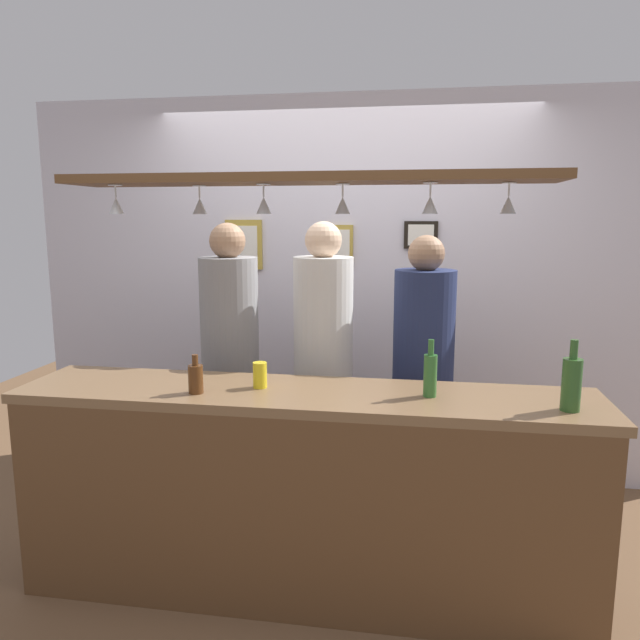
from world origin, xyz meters
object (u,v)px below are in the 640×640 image
Objects in this scene: bottle_champagne_green at (572,383)px; picture_frame_crest at (340,244)px; person_right_navy_shirt at (423,356)px; bottle_beer_green_import at (430,374)px; picture_frame_upper_small at (421,235)px; picture_frame_caricature at (244,245)px; bottle_beer_brown_stubby at (196,378)px; drink_can at (260,375)px; person_left_grey_shirt at (230,342)px; person_middle_white_patterned_shirt at (323,344)px.

bottle_champagne_green is 1.97m from picture_frame_crest.
person_right_navy_shirt is 0.69m from bottle_beer_green_import.
bottle_champagne_green is at bearing -67.43° from picture_frame_upper_small.
bottle_beer_green_import is at bearing -47.88° from picture_frame_caricature.
bottle_beer_brown_stubby is at bearing -179.53° from bottle_champagne_green.
bottle_champagne_green is 2.46× the size of drink_can.
picture_frame_upper_small is at bearing 112.57° from bottle_champagne_green.
person_left_grey_shirt is 9.80× the size of bottle_beer_brown_stubby.
bottle_beer_brown_stubby is 1.48× the size of drink_can.
person_left_grey_shirt is 0.76m from drink_can.
person_left_grey_shirt is at bearing -80.81° from picture_frame_caricature.
drink_can is 0.47× the size of picture_frame_crest.
bottle_beer_green_import reaches higher than bottle_beer_brown_stubby.
picture_frame_upper_small reaches higher than drink_can.
person_left_grey_shirt reaches higher than bottle_beer_brown_stubby.
person_middle_white_patterned_shirt reaches higher than drink_can.
person_left_grey_shirt is 14.45× the size of drink_can.
bottle_champagne_green is at bearing 0.47° from bottle_beer_brown_stubby.
picture_frame_upper_small reaches higher than bottle_beer_brown_stubby.
bottle_beer_green_import is 1.60m from picture_frame_crest.
bottle_beer_green_import is 0.58m from bottle_champagne_green.
picture_frame_caricature reaches higher than picture_frame_crest.
bottle_champagne_green reaches higher than bottle_beer_brown_stubby.
person_middle_white_patterned_shirt is 0.89m from picture_frame_crest.
person_middle_white_patterned_shirt is 5.91× the size of bottle_champagne_green.
picture_frame_crest is (0.19, 1.39, 0.55)m from drink_can.
picture_frame_caricature is (-1.21, 0.00, -0.07)m from picture_frame_upper_small.
bottle_beer_green_import is 1.51m from picture_frame_upper_small.
person_right_navy_shirt is (0.57, 0.00, -0.05)m from person_middle_white_patterned_shirt.
picture_frame_upper_small reaches higher than bottle_champagne_green.
person_left_grey_shirt reaches higher than bottle_beer_green_import.
person_left_grey_shirt is 1.89m from bottle_champagne_green.
bottle_champagne_green is at bearing -24.75° from person_left_grey_shirt.
person_middle_white_patterned_shirt is 0.93m from bottle_beer_brown_stubby.
person_right_navy_shirt is 6.53× the size of bottle_beer_green_import.
person_right_navy_shirt is 0.97m from picture_frame_upper_small.
picture_frame_upper_small is at bearing 33.08° from person_left_grey_shirt.
drink_can is 0.36× the size of picture_frame_caricature.
bottle_beer_green_import is 0.87× the size of bottle_champagne_green.
person_left_grey_shirt is at bearing 180.00° from person_right_navy_shirt.
person_middle_white_patterned_shirt is at bearing 60.27° from bottle_beer_brown_stubby.
person_left_grey_shirt is 1.06m from picture_frame_crest.
bottle_beer_green_import is at bearing -87.76° from picture_frame_upper_small.
bottle_beer_brown_stubby is at bearing -106.78° from picture_frame_crest.
picture_frame_caricature is at bearing 133.33° from person_middle_white_patterned_shirt.
person_left_grey_shirt is 6.78× the size of picture_frame_crest.
picture_frame_upper_small is (-0.05, 1.40, 0.58)m from bottle_beer_green_import.
bottle_beer_brown_stubby is 0.82× the size of picture_frame_upper_small.
person_middle_white_patterned_shirt is 14.52× the size of drink_can.
picture_frame_crest is (-0.00, 0.71, 0.54)m from person_middle_white_patterned_shirt.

